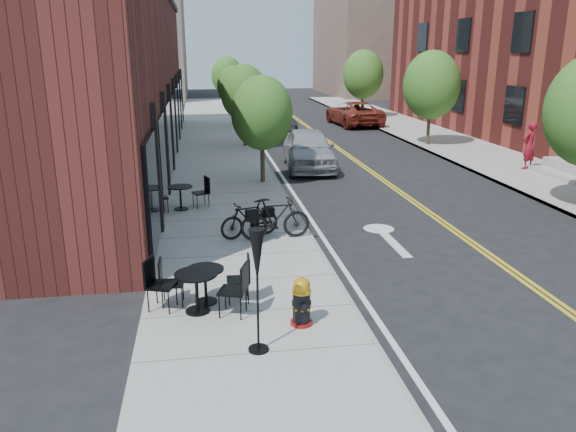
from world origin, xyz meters
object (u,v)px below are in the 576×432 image
bistro_set_a (197,287)px  bicycle_left (250,219)px  fire_hydrant (301,302)px  bicycle_right (275,219)px  parked_car_far (354,113)px  bistro_set_c (180,194)px  parked_car_b (276,122)px  patio_umbrella (257,265)px  bistro_set_b (205,280)px  parked_car_c (263,115)px  pedestrian (529,145)px  parked_car_a (309,149)px

bistro_set_a → bicycle_left: bearing=90.9°
fire_hydrant → bicycle_left: bearing=100.4°
bicycle_right → parked_car_far: size_ratio=0.33×
fire_hydrant → bicycle_right: bicycle_right is taller
bistro_set_c → parked_car_b: parked_car_b is taller
bicycle_left → bistro_set_a: 4.34m
bistro_set_a → bistro_set_c: (-0.49, 7.03, -0.03)m
parked_car_b → parked_car_far: (5.48, 3.09, 0.05)m
fire_hydrant → bistro_set_a: bistro_set_a is taller
fire_hydrant → patio_umbrella: (-0.84, -0.78, 1.05)m
bistro_set_b → parked_car_c: 26.15m
bistro_set_a → parked_car_far: size_ratio=0.34×
bistro_set_b → pedestrian: pedestrian is taller
patio_umbrella → bistro_set_b: bearing=112.7°
bicycle_right → parked_car_far: parked_car_far is taller
bistro_set_b → parked_car_a: 13.35m
bicycle_left → pedestrian: (11.84, 6.84, 0.47)m
fire_hydrant → bistro_set_a: bearing=161.5°
parked_car_far → pedestrian: pedestrian is taller
bistro_set_a → pedestrian: size_ratio=0.99×
fire_hydrant → parked_car_far: 27.99m
patio_umbrella → parked_car_far: 29.00m
bicycle_right → bistro_set_a: bearing=146.8°
patio_umbrella → parked_car_a: (3.60, 14.53, -0.77)m
bicycle_right → parked_car_b: parked_car_b is taller
parked_car_a → parked_car_c: bearing=96.2°
fire_hydrant → bistro_set_b: 2.01m
fire_hydrant → bistro_set_b: bearing=150.0°
bistro_set_b → bistro_set_c: size_ratio=0.95×
fire_hydrant → parked_car_a: size_ratio=0.19×
patio_umbrella → parked_car_far: size_ratio=0.37×
parked_car_far → fire_hydrant: bearing=68.5°
patio_umbrella → parked_car_far: patio_umbrella is taller
bicycle_right → parked_car_b: (2.60, 19.00, 0.05)m
bistro_set_c → parked_car_c: (4.62, 19.19, 0.12)m
fire_hydrant → pedestrian: bearing=50.8°
patio_umbrella → fire_hydrant: bearing=42.8°
parked_car_c → pedestrian: (9.05, -15.25, 0.36)m
patio_umbrella → parked_car_b: patio_umbrella is taller
bicycle_right → pedestrian: size_ratio=0.95×
bistro_set_b → parked_car_far: bearing=70.3°
parked_car_a → parked_car_b: parked_car_a is taller
patio_umbrella → parked_car_far: (9.08, 27.53, -0.83)m
bistro_set_b → parked_car_c: parked_car_c is taller
bicycle_left → patio_umbrella: (-0.37, -5.69, 1.00)m
bicycle_right → fire_hydrant: bearing=171.7°
fire_hydrant → parked_car_c: size_ratio=0.18×
parked_car_b → pedestrian: 14.71m
bistro_set_a → parked_car_a: 13.75m
parked_car_a → pedestrian: bearing=-8.8°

